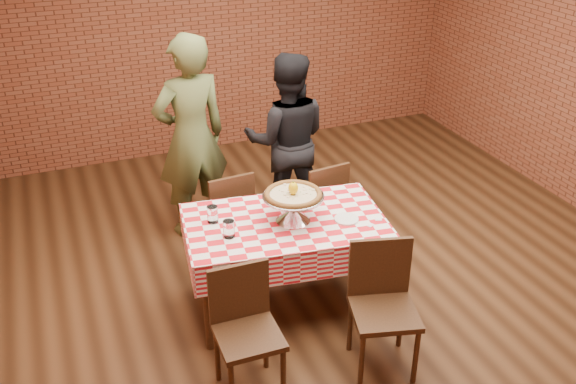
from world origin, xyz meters
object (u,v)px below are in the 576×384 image
Objects in this scene: condiment_caddy at (284,193)px; chair_far_left at (226,215)px; chair_near_right at (384,313)px; diner_olive at (191,138)px; table at (285,264)px; water_glass_right at (213,214)px; chair_far_right at (318,204)px; pizza at (293,195)px; water_glass_left at (229,229)px; diner_black at (287,140)px; pizza_stand at (293,208)px; chair_near_left at (249,338)px.

chair_far_left is (-0.33, 0.49, -0.39)m from condiment_caddy.
chair_near_right is 0.49× the size of diner_olive.
water_glass_right is (-0.49, 0.17, 0.45)m from table.
chair_near_right is 1.05× the size of chair_far_right.
chair_near_right is (0.85, -1.04, -0.37)m from water_glass_right.
water_glass_left is (-0.50, -0.05, -0.15)m from pizza.
water_glass_left is 0.07× the size of diner_olive.
chair_far_left is 0.53× the size of diner_black.
water_glass_right and condiment_caddy have the same top height.
chair_far_left is at bearing 109.33° from pizza_stand.
chair_near_right is 1.04× the size of chair_far_left.
table is 0.94m from chair_near_right.
pizza is 1.08m from chair_near_left.
condiment_caddy is at bearing 80.23° from pizza.
water_glass_right is 1.00m from chair_near_left.
water_glass_left is at bearing -78.15° from water_glass_right.
water_glass_right is at bearing 160.64° from pizza.
diner_olive is at bearing 103.98° from table.
chair_near_right is (0.80, -0.80, -0.37)m from water_glass_left.
water_glass_left reaches higher than chair_far_right.
chair_near_left reaches higher than table.
chair_near_left is at bearing 45.33° from chair_far_right.
diner_olive reaches higher than chair_near_right.
water_glass_right reaches higher than table.
table is 0.59m from pizza.
diner_olive is at bearing 106.01° from pizza.
pizza is 3.31× the size of condiment_caddy.
table is 1.63× the size of chair_near_left.
water_glass_right is 0.14× the size of chair_near_right.
water_glass_right is (-0.55, 0.19, -0.15)m from pizza.
pizza_stand is at bearing 5.20° from water_glass_left.
diner_black reaches higher than chair_far_left.
pizza is (0.06, -0.02, 0.59)m from table.
chair_far_left is (-0.28, 0.80, -0.43)m from pizza_stand.
diner_olive is (-0.91, 0.69, 0.49)m from chair_far_right.
table is 0.88m from chair_far_right.
chair_near_left is at bearing -129.10° from pizza_stand.
chair_far_left reaches higher than chair_far_right.
condiment_caddy is at bearing 11.16° from water_glass_right.
water_glass_left is at bearing -158.23° from condiment_caddy.
diner_black reaches higher than table.
pizza reaches higher than condiment_caddy.
diner_black reaches higher than chair_far_right.
condiment_caddy is at bearing 102.55° from diner_olive.
water_glass_right is 1.39m from chair_near_right.
water_glass_left is 1.31m from chair_far_right.
pizza reaches higher than chair_near_right.
diner_black reaches higher than water_glass_right.
condiment_caddy is at bearing 80.23° from pizza_stand.
diner_black is (0.73, 0.46, 0.38)m from chair_far_left.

